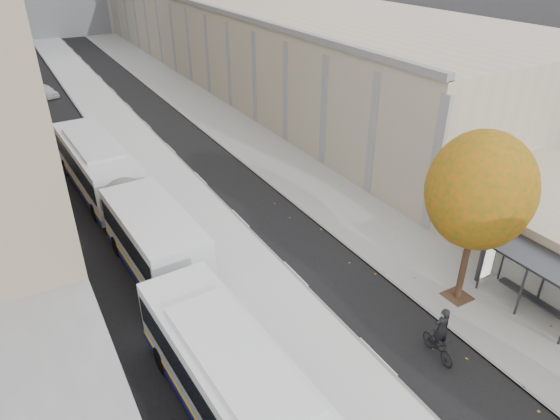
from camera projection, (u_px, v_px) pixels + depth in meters
bus_platform at (145, 158)px, 35.31m from camera, size 4.25×150.00×0.15m
sidewalk at (246, 138)px, 38.78m from camera, size 4.75×150.00×0.08m
building_tan at (225, 22)px, 63.81m from camera, size 18.00×92.00×8.00m
bus_shelter at (542, 267)px, 20.13m from camera, size 1.90×4.40×2.53m
tree_c at (480, 191)px, 19.29m from camera, size 4.20×4.20×7.28m
bus_far at (118, 192)px, 27.03m from camera, size 3.72×18.72×3.10m
cyclist at (439, 339)px, 18.42m from camera, size 0.75×1.83×2.27m
distant_car at (45, 91)px, 48.42m from camera, size 2.47×3.72×1.18m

